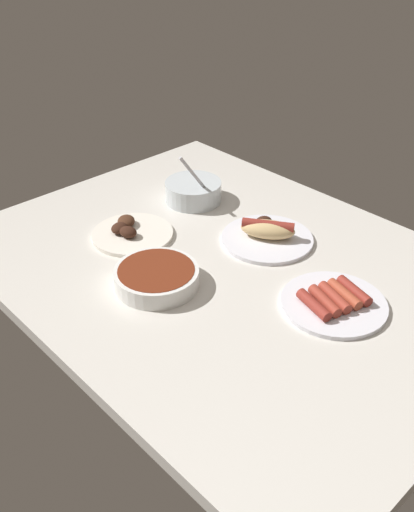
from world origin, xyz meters
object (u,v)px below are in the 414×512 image
Objects in this scene: bowl_chili at (157,276)px; plate_sausages at (334,302)px; plate_grilled_meat at (131,232)px; plate_hotdog_assembled at (267,234)px; bowl_coleslaw at (193,190)px.

bowl_chili reaches higher than plate_sausages.
bowl_chili is at bearing -22.14° from plate_grilled_meat.
bowl_coleslaw is at bearing 178.45° from plate_hotdog_assembled.
plate_hotdog_assembled is 1.46× the size of bowl_coleslaw.
plate_hotdog_assembled reaches higher than plate_sausages.
plate_sausages is at bearing 14.99° from plate_grilled_meat.
plate_grilled_meat is 53.66cm from plate_sausages.
bowl_coleslaw is (-3.10, 23.98, 2.19)cm from plate_grilled_meat.
bowl_chili is 38.27cm from plate_sausages.
plate_hotdog_assembled is (-27.00, 9.34, 0.79)cm from plate_sausages.
plate_sausages is 28.58cm from plate_hotdog_assembled.
bowl_chili is 0.84× the size of plate_sausages.
plate_grilled_meat is 34.01cm from plate_hotdog_assembled.
plate_hotdog_assembled is at bearing 43.08° from plate_grilled_meat.
plate_sausages is at bearing -19.09° from plate_hotdog_assembled.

